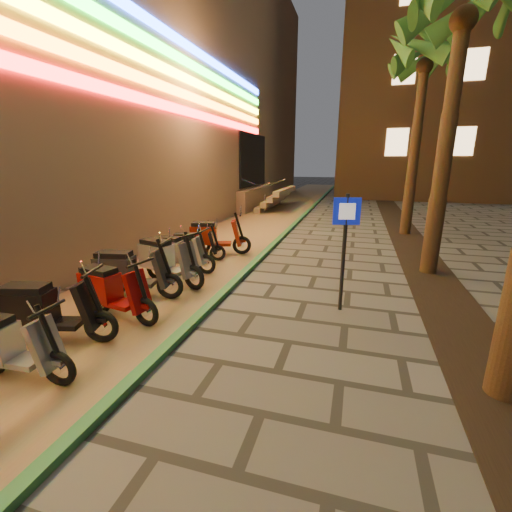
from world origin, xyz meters
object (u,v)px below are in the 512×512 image
(scooter_5, at_px, (7,345))
(scooter_6, at_px, (46,310))
(scooter_10, at_px, (178,252))
(scooter_8, at_px, (128,272))
(scooter_11, at_px, (193,245))
(scooter_12, at_px, (213,236))
(scooter_9, at_px, (165,259))
(pedestrian_sign, at_px, (345,237))
(scooter_7, at_px, (111,291))

(scooter_5, height_order, scooter_6, scooter_6)
(scooter_5, xyz_separation_m, scooter_10, (-0.13, 4.71, 0.03))
(scooter_8, bearing_deg, scooter_10, 76.17)
(scooter_8, distance_m, scooter_10, 1.88)
(scooter_10, height_order, scooter_11, scooter_10)
(scooter_12, bearing_deg, scooter_11, -124.26)
(scooter_9, xyz_separation_m, scooter_11, (-0.22, 1.84, -0.11))
(pedestrian_sign, bearing_deg, scooter_7, -174.24)
(scooter_6, bearing_deg, scooter_11, 73.90)
(scooter_8, bearing_deg, scooter_9, 65.43)
(scooter_6, relative_size, scooter_7, 1.03)
(pedestrian_sign, relative_size, scooter_10, 1.34)
(scooter_6, relative_size, scooter_11, 1.20)
(scooter_8, xyz_separation_m, scooter_12, (0.30, 3.69, 0.00))
(scooter_7, bearing_deg, scooter_8, 117.31)
(scooter_6, bearing_deg, scooter_10, 72.60)
(scooter_8, distance_m, scooter_11, 2.86)
(scooter_10, bearing_deg, pedestrian_sign, -16.98)
(scooter_6, xyz_separation_m, scooter_11, (0.11, 4.80, -0.09))
(pedestrian_sign, relative_size, scooter_6, 1.26)
(scooter_10, relative_size, scooter_12, 0.90)
(scooter_5, height_order, scooter_8, scooter_8)
(scooter_6, bearing_deg, scooter_12, 71.34)
(scooter_6, bearing_deg, scooter_7, 55.74)
(scooter_12, bearing_deg, scooter_6, -110.05)
(scooter_6, height_order, scooter_9, scooter_9)
(scooter_11, bearing_deg, scooter_7, -103.36)
(pedestrian_sign, distance_m, scooter_12, 5.10)
(pedestrian_sign, relative_size, scooter_8, 1.21)
(scooter_7, bearing_deg, scooter_6, -99.75)
(scooter_5, xyz_separation_m, scooter_8, (-0.22, 2.83, 0.08))
(pedestrian_sign, bearing_deg, scooter_12, 127.14)
(scooter_6, height_order, scooter_12, scooter_12)
(scooter_5, relative_size, scooter_9, 0.85)
(scooter_7, distance_m, scooter_10, 2.79)
(scooter_10, distance_m, scooter_11, 0.99)
(scooter_8, relative_size, scooter_12, 1.00)
(scooter_8, height_order, scooter_10, scooter_8)
(pedestrian_sign, xyz_separation_m, scooter_9, (-4.03, 0.41, -0.87))
(scooter_10, bearing_deg, scooter_9, -79.98)
(pedestrian_sign, distance_m, scooter_6, 5.12)
(scooter_8, height_order, scooter_9, scooter_9)
(scooter_5, height_order, scooter_10, scooter_10)
(scooter_9, distance_m, scooter_11, 1.86)
(scooter_9, xyz_separation_m, scooter_10, (-0.15, 0.86, -0.06))
(scooter_7, relative_size, scooter_10, 1.03)
(scooter_8, xyz_separation_m, scooter_11, (0.03, 2.86, -0.11))
(scooter_12, bearing_deg, scooter_8, -110.85)
(pedestrian_sign, relative_size, scooter_9, 1.21)
(scooter_8, distance_m, scooter_9, 1.05)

